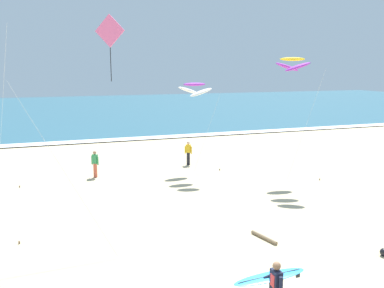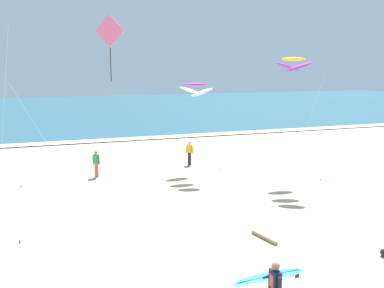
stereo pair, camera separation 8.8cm
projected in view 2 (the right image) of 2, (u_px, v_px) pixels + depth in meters
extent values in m
cube|color=#2D6075|center=(79.00, 109.00, 64.72)|extent=(160.00, 60.00, 0.08)
cube|color=white|center=(106.00, 140.00, 37.14)|extent=(160.00, 1.69, 0.01)
cube|color=black|center=(275.00, 282.00, 10.44)|extent=(0.22, 0.35, 0.60)
cube|color=red|center=(271.00, 281.00, 10.40)|extent=(0.02, 0.20, 0.32)
sphere|color=brown|center=(276.00, 266.00, 10.36)|extent=(0.21, 0.21, 0.21)
cylinder|color=black|center=(279.00, 288.00, 10.23)|extent=(0.09, 0.09, 0.56)
cylinder|color=black|center=(271.00, 273.00, 10.64)|extent=(0.09, 0.09, 0.26)
cylinder|color=black|center=(267.00, 277.00, 10.73)|extent=(0.26, 0.09, 0.14)
ellipsoid|color=#3399D8|center=(268.00, 277.00, 10.79)|extent=(2.00, 0.62, 0.22)
cube|color=#333333|center=(269.00, 276.00, 10.78)|extent=(1.73, 0.12, 0.14)
cube|color=#262628|center=(297.00, 275.00, 11.03)|extent=(0.12, 0.02, 0.14)
ellipsoid|color=white|center=(190.00, 90.00, 26.18)|extent=(1.38, 0.62, 0.62)
ellipsoid|color=purple|center=(196.00, 84.00, 25.07)|extent=(1.39, 0.62, 0.20)
ellipsoid|color=white|center=(202.00, 92.00, 24.11)|extent=(1.38, 0.62, 0.62)
cylinder|color=silver|center=(209.00, 132.00, 25.87)|extent=(1.72, 0.02, 4.82)
cylinder|color=brown|center=(221.00, 170.00, 26.59)|extent=(0.06, 0.06, 0.10)
cylinder|color=silver|center=(4.00, 104.00, 23.67)|extent=(1.36, 3.91, 8.57)
cylinder|color=brown|center=(21.00, 186.00, 22.86)|extent=(0.06, 0.06, 0.10)
cube|color=pink|center=(110.00, 31.00, 12.99)|extent=(0.83, 0.63, 1.01)
cylinder|color=black|center=(111.00, 65.00, 13.18)|extent=(0.02, 0.02, 1.05)
cylinder|color=silver|center=(62.00, 167.00, 14.41)|extent=(3.24, 2.45, 5.90)
cylinder|color=brown|center=(20.00, 242.00, 15.56)|extent=(0.06, 0.06, 0.10)
ellipsoid|color=purple|center=(288.00, 67.00, 24.11)|extent=(1.50, 0.98, 0.62)
ellipsoid|color=yellow|center=(294.00, 59.00, 22.94)|extent=(1.50, 0.98, 0.20)
ellipsoid|color=purple|center=(299.00, 67.00, 21.92)|extent=(1.50, 0.98, 0.62)
cylinder|color=silver|center=(307.00, 125.00, 23.62)|extent=(1.82, 0.58, 6.27)
cylinder|color=brown|center=(321.00, 180.00, 24.23)|extent=(0.06, 0.06, 0.10)
cylinder|color=#D8593F|center=(97.00, 170.00, 24.90)|extent=(0.22, 0.22, 0.84)
cube|color=#339351|center=(96.00, 159.00, 24.78)|extent=(0.36, 0.35, 0.54)
sphere|color=#A87A59|center=(96.00, 153.00, 24.71)|extent=(0.20, 0.20, 0.20)
cylinder|color=#339351|center=(99.00, 161.00, 24.71)|extent=(0.08, 0.08, 0.50)
cylinder|color=#339351|center=(93.00, 160.00, 24.88)|extent=(0.08, 0.08, 0.50)
cylinder|color=black|center=(189.00, 159.00, 28.02)|extent=(0.22, 0.22, 0.84)
cube|color=gold|center=(189.00, 149.00, 27.90)|extent=(0.36, 0.34, 0.54)
sphere|color=tan|center=(189.00, 143.00, 27.83)|extent=(0.20, 0.20, 0.20)
cylinder|color=gold|center=(186.00, 150.00, 27.98)|extent=(0.08, 0.08, 0.50)
cylinder|color=gold|center=(192.00, 150.00, 27.86)|extent=(0.08, 0.08, 0.50)
sphere|color=black|center=(384.00, 253.00, 14.46)|extent=(0.28, 0.28, 0.28)
cylinder|color=#846B4C|center=(264.00, 238.00, 15.92)|extent=(0.43, 1.33, 0.13)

